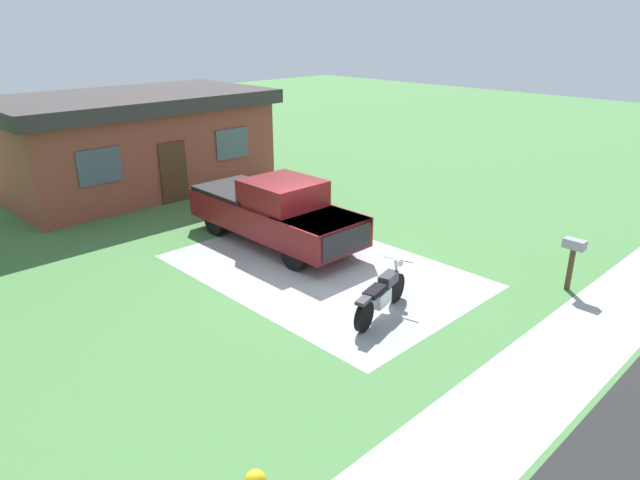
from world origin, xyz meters
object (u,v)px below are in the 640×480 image
(motorcycle, at_px, (382,295))
(pickup_truck, at_px, (273,210))
(mailbox, at_px, (573,251))
(neighbor_house, at_px, (136,141))

(motorcycle, distance_m, pickup_truck, 5.07)
(mailbox, bearing_deg, neighbor_house, 101.04)
(pickup_truck, distance_m, neighbor_house, 7.92)
(motorcycle, height_order, pickup_truck, pickup_truck)
(motorcycle, bearing_deg, mailbox, -29.14)
(mailbox, relative_size, neighbor_house, 0.13)
(pickup_truck, xyz_separation_m, mailbox, (2.96, -7.19, 0.03))
(neighbor_house, bearing_deg, motorcycle, -95.11)
(neighbor_house, bearing_deg, mailbox, -78.96)
(pickup_truck, relative_size, mailbox, 4.48)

